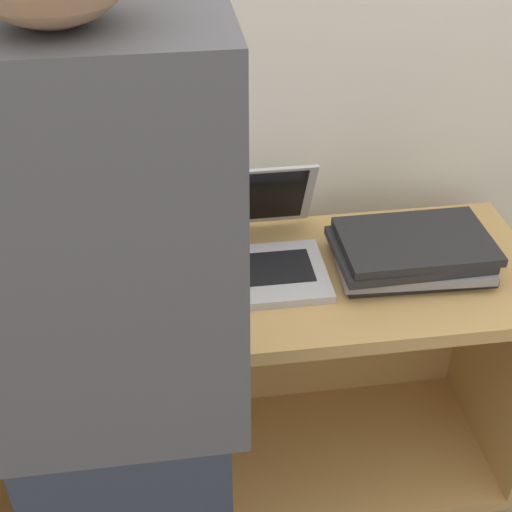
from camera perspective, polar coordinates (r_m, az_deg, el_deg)
wall_back at (r=1.73m, az=-2.09°, el=19.70°), size 8.00×0.05×2.40m
cart at (r=1.93m, az=-0.58°, el=-8.55°), size 1.38×0.50×0.67m
laptop_open at (r=1.68m, az=-0.62°, el=0.55°), size 0.35×0.34×0.22m
laptop_stack_left at (r=1.64m, az=-13.55°, el=-1.71°), size 0.37×0.25×0.08m
laptop_stack_right at (r=1.71m, az=12.30°, el=0.30°), size 0.37×0.25×0.08m
person at (r=1.18m, az=-10.95°, el=-11.25°), size 0.40×0.53×1.64m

